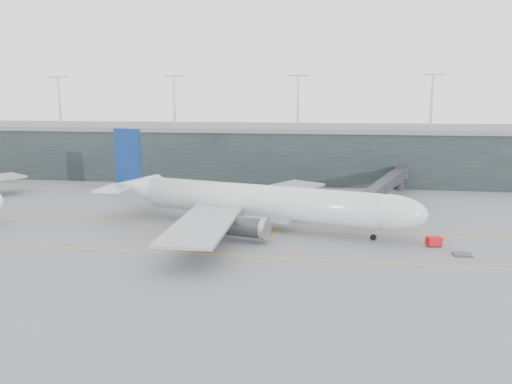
# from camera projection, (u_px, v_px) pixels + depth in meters

# --- Properties ---
(ground) EXTENTS (320.00, 320.00, 0.00)m
(ground) POSITION_uv_depth(u_px,v_px,m) (252.00, 223.00, 93.95)
(ground) COLOR #5A595E
(ground) RESTS_ON ground
(taxiline_a) EXTENTS (160.00, 0.25, 0.02)m
(taxiline_a) POSITION_uv_depth(u_px,v_px,m) (248.00, 228.00, 90.07)
(taxiline_a) COLOR gold
(taxiline_a) RESTS_ON ground
(taxiline_b) EXTENTS (160.00, 0.25, 0.02)m
(taxiline_b) POSITION_uv_depth(u_px,v_px,m) (231.00, 255.00, 74.53)
(taxiline_b) COLOR gold
(taxiline_b) RESTS_ON ground
(taxiline_lead_main) EXTENTS (0.25, 60.00, 0.02)m
(taxiline_lead_main) POSITION_uv_depth(u_px,v_px,m) (288.00, 202.00, 112.63)
(taxiline_lead_main) COLOR gold
(taxiline_lead_main) RESTS_ON ground
(terminal) EXTENTS (240.00, 36.00, 29.00)m
(terminal) POSITION_uv_depth(u_px,v_px,m) (283.00, 151.00, 148.87)
(terminal) COLOR black
(terminal) RESTS_ON ground
(main_aircraft) EXTENTS (60.78, 56.00, 17.26)m
(main_aircraft) POSITION_uv_depth(u_px,v_px,m) (256.00, 201.00, 89.88)
(main_aircraft) COLOR silver
(main_aircraft) RESTS_ON ground
(jet_bridge) EXTENTS (14.20, 43.34, 6.03)m
(jet_bridge) POSITION_uv_depth(u_px,v_px,m) (379.00, 183.00, 110.98)
(jet_bridge) COLOR #28292D
(jet_bridge) RESTS_ON ground
(gse_cart) EXTENTS (2.56, 2.05, 1.52)m
(gse_cart) POSITION_uv_depth(u_px,v_px,m) (434.00, 241.00, 79.01)
(gse_cart) COLOR #B40C0E
(gse_cart) RESTS_ON ground
(baggage_dolly) EXTENTS (2.64, 2.12, 0.26)m
(baggage_dolly) POSITION_uv_depth(u_px,v_px,m) (462.00, 254.00, 74.53)
(baggage_dolly) COLOR #38383D
(baggage_dolly) RESTS_ON ground
(uld_a) EXTENTS (2.59, 2.22, 2.08)m
(uld_a) POSITION_uv_depth(u_px,v_px,m) (235.00, 205.00, 104.32)
(uld_a) COLOR #333338
(uld_a) RESTS_ON ground
(uld_b) EXTENTS (2.04, 1.65, 1.83)m
(uld_b) POSITION_uv_depth(u_px,v_px,m) (254.00, 204.00, 106.09)
(uld_b) COLOR #333338
(uld_b) RESTS_ON ground
(uld_c) EXTENTS (2.04, 1.71, 1.72)m
(uld_c) POSITION_uv_depth(u_px,v_px,m) (264.00, 207.00, 103.19)
(uld_c) COLOR #333338
(uld_c) RESTS_ON ground
(cone_nose) EXTENTS (0.48, 0.48, 0.76)m
(cone_nose) POSITION_uv_depth(u_px,v_px,m) (444.00, 237.00, 82.94)
(cone_nose) COLOR #FC560E
(cone_nose) RESTS_ON ground
(cone_wing_stbd) EXTENTS (0.41, 0.41, 0.65)m
(cone_wing_stbd) POSITION_uv_depth(u_px,v_px,m) (295.00, 252.00, 75.11)
(cone_wing_stbd) COLOR orange
(cone_wing_stbd) RESTS_ON ground
(cone_wing_port) EXTENTS (0.50, 0.50, 0.80)m
(cone_wing_port) POSITION_uv_depth(u_px,v_px,m) (305.00, 211.00, 102.16)
(cone_wing_port) COLOR #D74C0B
(cone_wing_port) RESTS_ON ground
(cone_tail) EXTENTS (0.48, 0.48, 0.77)m
(cone_tail) POSITION_uv_depth(u_px,v_px,m) (189.00, 236.00, 83.82)
(cone_tail) COLOR #E2610C
(cone_tail) RESTS_ON ground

